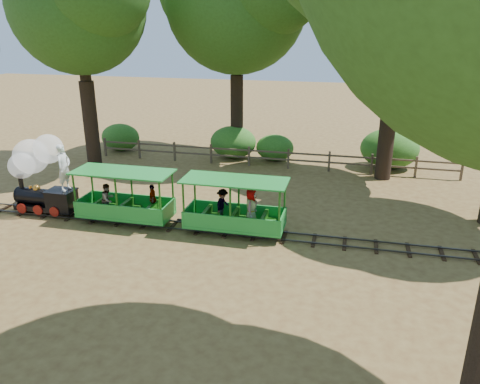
% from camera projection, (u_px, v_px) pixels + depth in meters
% --- Properties ---
extents(ground, '(90.00, 90.00, 0.00)m').
position_uv_depth(ground, '(227.00, 232.00, 16.23)').
color(ground, olive).
rests_on(ground, ground).
extents(track, '(22.00, 1.00, 0.10)m').
position_uv_depth(track, '(227.00, 230.00, 16.21)').
color(track, '#3F3D3A').
rests_on(track, ground).
extents(locomotive, '(2.72, 1.28, 3.13)m').
position_uv_depth(locomotive, '(38.00, 169.00, 17.30)').
color(locomotive, black).
rests_on(locomotive, ground).
extents(carriage_front, '(3.54, 1.44, 1.84)m').
position_uv_depth(carriage_front, '(125.00, 203.00, 16.77)').
color(carriage_front, green).
rests_on(carriage_front, track).
extents(carriage_rear, '(3.54, 1.44, 1.84)m').
position_uv_depth(carriage_rear, '(236.00, 211.00, 15.91)').
color(carriage_rear, green).
rests_on(carriage_rear, track).
extents(oak_ne, '(6.87, 6.05, 9.43)m').
position_uv_depth(oak_ne, '(398.00, 20.00, 19.58)').
color(oak_ne, '#2D2116').
rests_on(oak_ne, ground).
extents(fence, '(18.10, 0.10, 1.00)m').
position_uv_depth(fence, '(268.00, 156.00, 23.34)').
color(fence, brown).
rests_on(fence, ground).
extents(shrub_west, '(2.19, 1.69, 1.52)m').
position_uv_depth(shrub_west, '(120.00, 137.00, 26.40)').
color(shrub_west, '#2D6B1E').
rests_on(shrub_west, ground).
extents(shrub_mid_w, '(2.47, 1.90, 1.71)m').
position_uv_depth(shrub_mid_w, '(233.00, 142.00, 24.91)').
color(shrub_mid_w, '#2D6B1E').
rests_on(shrub_mid_w, ground).
extents(shrub_mid_e, '(1.98, 1.53, 1.37)m').
position_uv_depth(shrub_mid_e, '(275.00, 148.00, 24.47)').
color(shrub_mid_e, '#2D6B1E').
rests_on(shrub_mid_e, ground).
extents(shrub_east, '(2.85, 2.19, 1.97)m').
position_uv_depth(shrub_east, '(390.00, 149.00, 23.10)').
color(shrub_east, '#2D6B1E').
rests_on(shrub_east, ground).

